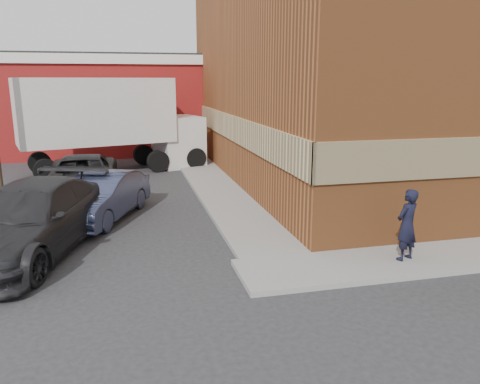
{
  "coord_description": "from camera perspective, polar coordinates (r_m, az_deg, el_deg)",
  "views": [
    {
      "loc": [
        -2.69,
        -9.97,
        4.19
      ],
      "look_at": [
        0.13,
        1.71,
        1.3
      ],
      "focal_mm": 35.0,
      "sensor_mm": 36.0,
      "label": 1
    }
  ],
  "objects": [
    {
      "name": "ground",
      "position": [
        11.14,
        1.42,
        -8.57
      ],
      "size": [
        90.0,
        90.0,
        0.0
      ],
      "primitive_type": "plane",
      "color": "#28282B",
      "rests_on": "ground"
    },
    {
      "name": "brick_building",
      "position": [
        22.03,
        17.48,
        14.19
      ],
      "size": [
        14.25,
        18.25,
        9.36
      ],
      "color": "brown",
      "rests_on": "ground"
    },
    {
      "name": "sidewalk_west",
      "position": [
        19.69,
        -3.67,
        1.37
      ],
      "size": [
        1.8,
        18.0,
        0.12
      ],
      "primitive_type": "cube",
      "color": "gray",
      "rests_on": "ground"
    },
    {
      "name": "warehouse",
      "position": [
        30.18,
        -20.21,
        10.07
      ],
      "size": [
        16.3,
        8.3,
        5.6
      ],
      "color": "maroon",
      "rests_on": "ground"
    },
    {
      "name": "man",
      "position": [
        11.38,
        19.69,
        -3.79
      ],
      "size": [
        0.72,
        0.61,
        1.68
      ],
      "primitive_type": "imported",
      "rotation": [
        0.0,
        0.0,
        3.55
      ],
      "color": "black",
      "rests_on": "sidewalk_south"
    },
    {
      "name": "sedan",
      "position": [
        14.89,
        -16.45,
        -0.55
      ],
      "size": [
        3.06,
        4.59,
        1.43
      ],
      "primitive_type": "imported",
      "rotation": [
        0.0,
        0.0,
        -0.39
      ],
      "color": "#333956",
      "rests_on": "ground"
    },
    {
      "name": "suv_a",
      "position": [
        17.86,
        -18.68,
        1.69
      ],
      "size": [
        2.6,
        5.46,
        1.5
      ],
      "primitive_type": "imported",
      "rotation": [
        0.0,
        0.0,
        0.02
      ],
      "color": "black",
      "rests_on": "ground"
    },
    {
      "name": "suv_b",
      "position": [
        12.54,
        -24.28,
        -3.11
      ],
      "size": [
        4.06,
        6.37,
        1.72
      ],
      "primitive_type": "imported",
      "rotation": [
        0.0,
        0.0,
        -0.3
      ],
      "color": "#272629",
      "rests_on": "ground"
    },
    {
      "name": "box_truck",
      "position": [
        22.51,
        -15.01,
        8.67
      ],
      "size": [
        9.04,
        4.73,
        4.28
      ],
      "rotation": [
        0.0,
        0.0,
        0.26
      ],
      "color": "silver",
      "rests_on": "ground"
    }
  ]
}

